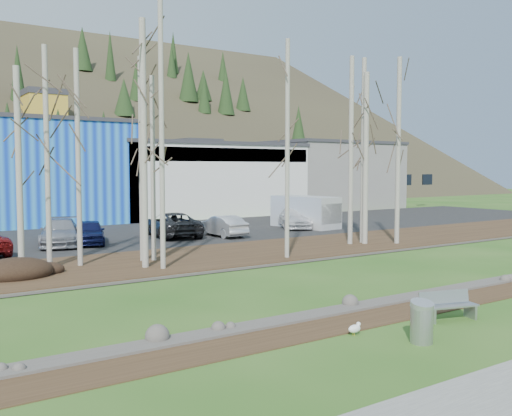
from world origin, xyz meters
TOP-DOWN VIEW (x-y plane):
  - ground at (0.00, 0.00)m, footprint 200.00×200.00m
  - dirt_strip at (0.00, 2.10)m, footprint 80.00×1.80m
  - near_bank_rocks at (0.00, 3.10)m, footprint 80.00×0.80m
  - river at (0.00, 7.20)m, footprint 80.00×8.00m
  - far_bank_rocks at (0.00, 11.30)m, footprint 80.00×0.80m
  - far_bank at (0.00, 14.50)m, footprint 80.00×7.00m
  - parking_lot at (0.00, 25.00)m, footprint 80.00×14.00m
  - building_white at (12.00, 38.98)m, footprint 18.36×12.24m
  - building_grey at (28.00, 39.00)m, footprint 14.28×12.24m
  - bench_intact at (0.08, 0.63)m, footprint 1.75×0.93m
  - litter_bin at (-2.34, -0.42)m, footprint 0.71×0.71m
  - seagull at (-3.28, 1.02)m, footprint 0.47×0.22m
  - dirt_mound at (-9.26, 13.78)m, footprint 2.91×2.05m
  - birch_0 at (-8.97, 14.00)m, footprint 0.25×0.25m
  - birch_1 at (-7.62, 15.12)m, footprint 0.22×0.22m
  - birch_2 at (-3.46, 14.87)m, footprint 0.28×0.28m
  - birch_3 at (-3.59, 12.39)m, footprint 0.22×0.22m
  - birch_4 at (-4.10, 13.12)m, footprint 0.28×0.28m
  - birch_5 at (-3.02, 14.65)m, footprint 0.22×0.22m
  - birch_6 at (2.65, 11.88)m, footprint 0.22×0.22m
  - birch_7 at (9.33, 13.43)m, footprint 0.31×0.31m
  - birch_8 at (10.96, 12.51)m, footprint 0.27×0.27m
  - birch_9 at (9.51, 13.81)m, footprint 0.27×0.27m
  - birch_10 at (-6.31, 15.12)m, footprint 0.22×0.22m
  - birch_11 at (8.56, 13.81)m, footprint 0.27×0.27m
  - car_2 at (-5.23, 22.41)m, footprint 3.47×5.43m
  - car_3 at (-3.72, 21.98)m, footprint 2.75×4.32m
  - car_4 at (4.40, 20.98)m, footprint 1.47×4.05m
  - car_5 at (1.65, 22.56)m, footprint 3.28×5.80m
  - car_6 at (11.32, 22.61)m, footprint 3.93×5.23m
  - van_white at (12.26, 22.22)m, footprint 2.76×5.38m

SIDE VIEW (x-z plane):
  - ground at x=0.00m, z-range 0.00..0.00m
  - near_bank_rocks at x=0.00m, z-range -0.25..0.25m
  - river at x=0.00m, z-range -0.45..0.45m
  - far_bank_rocks at x=0.00m, z-range -0.23..0.23m
  - dirt_strip at x=0.00m, z-range 0.00..0.03m
  - parking_lot at x=0.00m, z-range 0.00..0.14m
  - far_bank at x=0.00m, z-range 0.00..0.15m
  - seagull at x=-3.28m, z-range 0.02..0.35m
  - bench_intact at x=0.08m, z-range 0.00..0.84m
  - dirt_mound at x=-9.26m, z-range 0.15..0.72m
  - litter_bin at x=-2.34m, z-range 0.00..0.99m
  - car_4 at x=4.40m, z-range 0.14..1.47m
  - car_3 at x=-3.72m, z-range 0.14..1.51m
  - car_6 at x=11.32m, z-range 0.14..1.55m
  - car_2 at x=-5.23m, z-range 0.14..1.60m
  - car_5 at x=1.65m, z-range 0.14..1.67m
  - van_white at x=12.26m, z-range 0.14..2.40m
  - building_white at x=12.00m, z-range 0.01..6.81m
  - building_grey at x=28.00m, z-range 0.01..7.31m
  - birch_0 at x=-8.97m, z-range 0.15..8.41m
  - birch_5 at x=-3.02m, z-range 0.15..8.65m
  - birch_2 at x=-3.46m, z-range 0.15..9.50m
  - birch_1 at x=-7.62m, z-range 0.15..9.58m
  - birch_10 at x=-6.31m, z-range 0.15..9.58m
  - birch_7 at x=9.33m, z-range 0.15..9.78m
  - birch_6 at x=2.65m, z-range 0.15..10.49m
  - birch_8 at x=10.96m, z-range 0.15..10.64m
  - birch_9 at x=9.51m, z-range 0.15..10.65m
  - birch_11 at x=8.56m, z-range 0.15..10.65m
  - birch_4 at x=-4.10m, z-range 0.15..10.74m
  - birch_3 at x=-3.59m, z-range 0.15..11.48m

